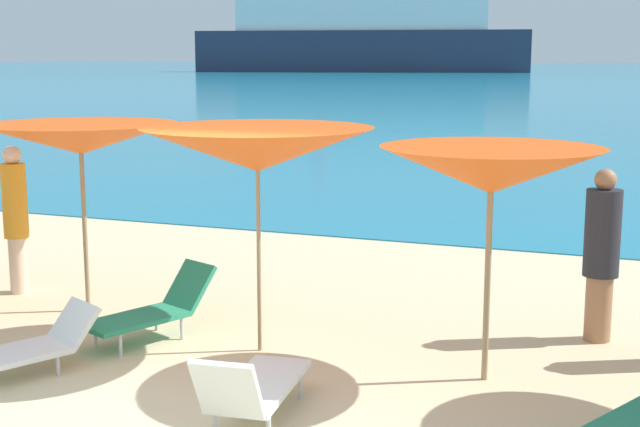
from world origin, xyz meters
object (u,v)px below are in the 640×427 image
Objects in this scene: umbrella_2 at (257,150)px; beachgoer_4 at (16,214)px; umbrella_3 at (491,171)px; lounge_chair_0 at (252,387)px; lounge_chair_2 at (153,309)px; cruise_ship at (360,33)px; umbrella_1 at (80,139)px; lounge_chair_5 at (15,350)px; beachgoer_2 at (602,251)px.

umbrella_2 is 1.29× the size of beachgoer_4.
umbrella_3 reaches higher than lounge_chair_0.
lounge_chair_0 is 2.53m from lounge_chair_2.
lounge_chair_0 is at bearing -83.39° from cruise_ship.
umbrella_1 is 0.92× the size of umbrella_2.
umbrella_1 is 164.06m from cruise_ship.
umbrella_2 reaches higher than lounge_chair_0.
umbrella_2 is 165.37m from cruise_ship.
umbrella_3 is at bearing -139.03° from lounge_chair_0.
umbrella_1 is at bearing -112.74° from beachgoer_4.
lounge_chair_0 reaches higher than lounge_chair_5.
lounge_chair_0 is at bearing -17.81° from lounge_chair_2.
lounge_chair_0 is at bearing -35.37° from umbrella_1.
umbrella_1 is at bearing 173.13° from umbrella_3.
cruise_ship reaches higher than lounge_chair_5.
beachgoer_4 reaches higher than beachgoer_2.
cruise_ship is at bearing -17.50° from beachgoer_2.
beachgoer_2 is (5.66, 1.01, -1.06)m from umbrella_1.
lounge_chair_5 is (0.69, -2.08, -1.76)m from umbrella_1.
beachgoer_4 is at bearing -37.00° from lounge_chair_0.
lounge_chair_0 is at bearing -127.48° from beachgoer_4.
umbrella_1 reaches higher than beachgoer_4.
lounge_chair_5 is 3.23m from beachgoer_4.
lounge_chair_2 is 2.84m from beachgoer_4.
beachgoer_2 reaches higher than lounge_chair_2.
beachgoer_4 is at bearing 171.21° from umbrella_3.
umbrella_2 is at bearing 179.94° from umbrella_3.
lounge_chair_0 is 0.97× the size of lounge_chair_5.
beachgoer_4 is at bearing 166.10° from umbrella_2.
lounge_chair_2 is at bearing -83.85° from cruise_ship.
umbrella_1 is 1.32× the size of lounge_chair_5.
umbrella_3 is at bearing 23.69° from lounge_chair_2.
umbrella_2 is 1.48× the size of lounge_chair_0.
cruise_ship reaches higher than lounge_chair_2.
umbrella_1 is 4.29m from lounge_chair_0.
umbrella_2 is 1.12× the size of umbrella_3.
cruise_ship is (-53.90, 157.02, 5.44)m from umbrella_3.
umbrella_1 is at bearing 176.12° from lounge_chair_2.
umbrella_1 is 4.81m from umbrella_3.
lounge_chair_0 is at bearing 106.41° from beachgoer_2.
beachgoer_4 is at bearing 164.33° from umbrella_1.
cruise_ship is (-51.61, 157.02, 5.34)m from umbrella_2.
beachgoer_2 is 6.98m from beachgoer_4.
umbrella_1 is 0.03× the size of cruise_ship.
lounge_chair_0 is 0.87× the size of beachgoer_4.
lounge_chair_0 is 167.28m from cruise_ship.
umbrella_3 is 4.66m from lounge_chair_5.
umbrella_1 is at bearing 134.65° from lounge_chair_5.
beachgoer_2 is at bearing 43.24° from lounge_chair_2.
lounge_chair_5 is (-1.79, -1.51, -1.78)m from umbrella_2.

